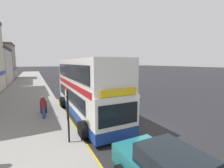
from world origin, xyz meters
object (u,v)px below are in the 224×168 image
Objects in this scene: litter_bin at (43,106)px; parked_car_black_ahead at (69,74)px; pedestrian_waiting_near_sign at (43,106)px; double_decker_bus at (86,89)px; bus_stop_sign at (68,111)px.

parked_car_black_ahead is at bearing 75.41° from litter_bin.
parked_car_black_ahead is 2.52× the size of pedestrian_waiting_near_sign.
litter_bin is at bearing 153.21° from double_decker_bus.
pedestrian_waiting_near_sign is 1.40m from litter_bin.
double_decker_bus is 34.72m from parked_car_black_ahead.
double_decker_bus is at bearing -3.84° from pedestrian_waiting_near_sign.
bus_stop_sign is (-2.22, -3.97, -0.32)m from double_decker_bus.
parked_car_black_ahead is at bearing 75.86° from pedestrian_waiting_near_sign.
double_decker_bus is 4.56m from bus_stop_sign.
double_decker_bus is 3.83× the size of bus_stop_sign.
bus_stop_sign is 1.64× the size of pedestrian_waiting_near_sign.
bus_stop_sign is at bearing -102.32° from parked_car_black_ahead.
parked_car_black_ahead is (7.65, 38.24, -0.94)m from bus_stop_sign.
pedestrian_waiting_near_sign is (-8.58, -34.06, 0.24)m from parked_car_black_ahead.
bus_stop_sign is 2.61× the size of litter_bin.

